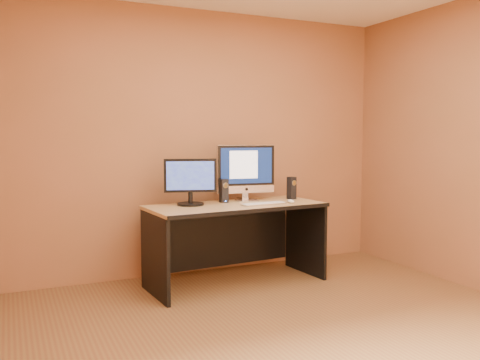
{
  "coord_description": "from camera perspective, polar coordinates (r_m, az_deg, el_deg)",
  "views": [
    {
      "loc": [
        -1.76,
        -2.78,
        1.38
      ],
      "look_at": [
        0.12,
        1.33,
        0.98
      ],
      "focal_mm": 38.0,
      "sensor_mm": 36.0,
      "label": 1
    }
  ],
  "objects": [
    {
      "name": "walls",
      "position": [
        3.29,
        7.74,
        3.69
      ],
      "size": [
        4.0,
        4.0,
        2.6
      ],
      "primitive_type": null,
      "color": "#955C3C",
      "rests_on": "ground"
    },
    {
      "name": "second_monitor",
      "position": [
        4.6,
        -5.6,
        -0.23
      ],
      "size": [
        0.53,
        0.36,
        0.42
      ],
      "primitive_type": null,
      "rotation": [
        0.0,
        0.0,
        -0.28
      ],
      "color": "black",
      "rests_on": "desk"
    },
    {
      "name": "desk",
      "position": [
        4.72,
        -0.44,
        -7.22
      ],
      "size": [
        1.65,
        0.82,
        0.74
      ],
      "primitive_type": null,
      "rotation": [
        0.0,
        0.0,
        0.08
      ],
      "color": "tan",
      "rests_on": "ground"
    },
    {
      "name": "mouse",
      "position": [
        4.77,
        5.73,
        -2.37
      ],
      "size": [
        0.07,
        0.11,
        0.04
      ],
      "primitive_type": "ellipsoid",
      "rotation": [
        0.0,
        0.0,
        -0.1
      ],
      "color": "silver",
      "rests_on": "desk"
    },
    {
      "name": "cable_b",
      "position": [
        5.04,
        0.69,
        -2.1
      ],
      "size": [
        0.04,
        0.18,
        0.01
      ],
      "primitive_type": "cylinder",
      "rotation": [
        1.57,
        0.0,
        -0.21
      ],
      "color": "black",
      "rests_on": "desk"
    },
    {
      "name": "speaker_left",
      "position": [
        4.77,
        -1.83,
        -1.23
      ],
      "size": [
        0.07,
        0.07,
        0.22
      ],
      "primitive_type": null,
      "rotation": [
        0.0,
        0.0,
        0.03
      ],
      "color": "black",
      "rests_on": "desk"
    },
    {
      "name": "speaker_right",
      "position": [
        5.05,
        5.81,
        -0.9
      ],
      "size": [
        0.08,
        0.08,
        0.22
      ],
      "primitive_type": null,
      "rotation": [
        0.0,
        0.0,
        0.18
      ],
      "color": "black",
      "rests_on": "desk"
    },
    {
      "name": "keyboard",
      "position": [
        4.64,
        2.68,
        -2.67
      ],
      "size": [
        0.44,
        0.16,
        0.02
      ],
      "primitive_type": "cube",
      "rotation": [
        0.0,
        0.0,
        0.09
      ],
      "color": "silver",
      "rests_on": "desk"
    },
    {
      "name": "imac",
      "position": [
        4.87,
        0.77,
        0.86
      ],
      "size": [
        0.59,
        0.28,
        0.55
      ],
      "primitive_type": null,
      "rotation": [
        0.0,
        0.0,
        -0.13
      ],
      "color": "#B2B2B6",
      "rests_on": "desk"
    },
    {
      "name": "floor",
      "position": [
        3.57,
        7.48,
        -17.68
      ],
      "size": [
        4.0,
        4.0,
        0.0
      ],
      "primitive_type": "plane",
      "color": "brown",
      "rests_on": "ground"
    },
    {
      "name": "cable_a",
      "position": [
        5.04,
        0.76,
        -2.1
      ],
      "size": [
        0.13,
        0.19,
        0.01
      ],
      "primitive_type": "cylinder",
      "rotation": [
        1.57,
        0.0,
        0.6
      ],
      "color": "black",
      "rests_on": "desk"
    }
  ]
}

